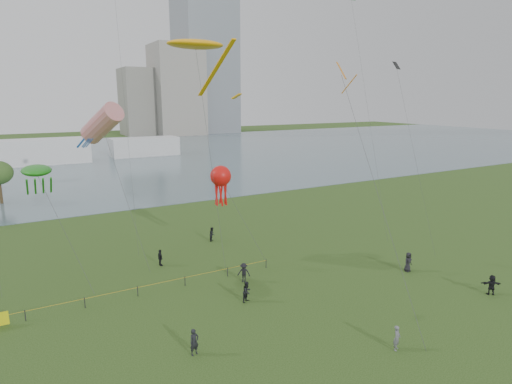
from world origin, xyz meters
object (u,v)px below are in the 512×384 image
fence (54,308)px  kite_octopus (221,177)px  kite_flyer (397,338)px  kite_stingray (196,45)px

fence → kite_octopus: bearing=17.3°
kite_flyer → kite_octopus: 21.91m
kite_flyer → kite_stingray: size_ratio=0.08×
kite_stingray → kite_octopus: (2.28, 0.26, -12.07)m
kite_stingray → kite_octopus: size_ratio=2.24×
fence → kite_flyer: bearing=-40.0°
fence → kite_octopus: kite_octopus is taller
kite_flyer → kite_octopus: (-2.64, 20.49, 7.29)m
fence → kite_flyer: kite_flyer is taller
kite_flyer → kite_stingray: bearing=75.8°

